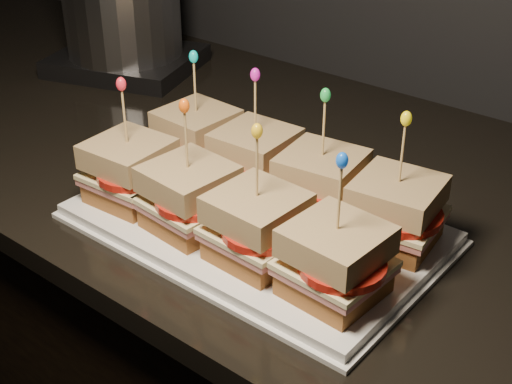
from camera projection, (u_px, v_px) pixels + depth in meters
The scene contains 61 objects.
cabinet at pixel (260, 383), 1.27m from camera, with size 2.32×0.67×0.84m, color black.
granite_slab at pixel (261, 166), 1.05m from camera, with size 2.36×0.71×0.03m, color black.
platter at pixel (256, 225), 0.86m from camera, with size 0.43×0.26×0.02m, color white.
platter_rim at pixel (256, 229), 0.87m from camera, with size 0.44×0.28×0.01m, color white.
sandwich_0_bread_bot at pixel (198, 155), 0.98m from camera, with size 0.09×0.09×0.02m, color brown.
sandwich_0_ham at pixel (197, 145), 0.97m from camera, with size 0.10×0.09×0.01m, color #B95E5B.
sandwich_0_cheese at pixel (197, 140), 0.97m from camera, with size 0.10×0.10×0.01m, color beige.
sandwich_0_tomato at pixel (201, 139), 0.95m from camera, with size 0.09×0.09×0.01m, color red.
sandwich_0_bread_top at pixel (196, 122), 0.95m from camera, with size 0.09×0.09×0.03m, color brown.
sandwich_0_pick at pixel (195, 90), 0.93m from camera, with size 0.00×0.00×0.09m, color tan.
sandwich_0_frill at pixel (193, 57), 0.91m from camera, with size 0.01×0.01×0.02m, color #08B9BA.
sandwich_1_bread_bot at pixel (255, 178), 0.92m from camera, with size 0.09×0.09×0.02m, color brown.
sandwich_1_ham at pixel (255, 167), 0.91m from camera, with size 0.10×0.09×0.01m, color #B95E5B.
sandwich_1_cheese at pixel (255, 162), 0.91m from camera, with size 0.10×0.10×0.01m, color beige.
sandwich_1_tomato at pixel (260, 161), 0.90m from camera, with size 0.09×0.09×0.01m, color red.
sandwich_1_bread_top at pixel (255, 143), 0.90m from camera, with size 0.09×0.09×0.03m, color brown.
sandwich_1_pick at pixel (255, 109), 0.87m from camera, with size 0.00×0.00×0.09m, color tan.
sandwich_1_frill at pixel (255, 75), 0.85m from camera, with size 0.01×0.01×0.02m, color #D41AB4.
sandwich_2_bread_bot at pixel (320, 203), 0.87m from camera, with size 0.09×0.09×0.02m, color brown.
sandwich_2_ham at pixel (320, 192), 0.86m from camera, with size 0.10×0.09×0.01m, color #B95E5B.
sandwich_2_cheese at pixel (321, 187), 0.85m from camera, with size 0.10×0.10×0.01m, color beige.
sandwich_2_tomato at pixel (326, 186), 0.84m from camera, with size 0.09×0.09×0.01m, color red.
sandwich_2_bread_top at pixel (322, 166), 0.84m from camera, with size 0.09×0.09×0.03m, color brown.
sandwich_2_pick at pixel (324, 132), 0.82m from camera, with size 0.00×0.00×0.09m, color tan.
sandwich_2_frill at pixel (325, 95), 0.80m from camera, with size 0.01×0.01×0.02m, color green.
sandwich_3_bread_bot at pixel (393, 232), 0.81m from camera, with size 0.09×0.09×0.02m, color brown.
sandwich_3_ham at pixel (395, 220), 0.80m from camera, with size 0.10×0.09×0.01m, color #B95E5B.
sandwich_3_cheese at pixel (395, 215), 0.80m from camera, with size 0.10×0.10×0.01m, color beige.
sandwich_3_tomato at pixel (403, 215), 0.78m from camera, with size 0.09×0.09×0.01m, color red.
sandwich_3_bread_top at pixel (398, 194), 0.79m from camera, with size 0.09×0.09×0.03m, color brown.
sandwich_3_pick at pixel (402, 157), 0.76m from camera, with size 0.00×0.00×0.09m, color tan.
sandwich_3_frill at pixel (406, 119), 0.74m from camera, with size 0.01×0.01×0.02m, color yellow.
sandwich_4_bread_bot at pixel (132, 190), 0.90m from camera, with size 0.09×0.09×0.02m, color brown.
sandwich_4_ham at pixel (131, 178), 0.89m from camera, with size 0.10×0.09×0.01m, color #B95E5B.
sandwich_4_cheese at pixel (130, 173), 0.88m from camera, with size 0.10×0.10×0.01m, color beige.
sandwich_4_tomato at pixel (133, 173), 0.87m from camera, with size 0.09×0.09×0.01m, color red.
sandwich_4_bread_top at pixel (128, 154), 0.87m from camera, with size 0.09×0.09×0.03m, color brown.
sandwich_4_pick at pixel (125, 120), 0.85m from camera, with size 0.00×0.00×0.09m, color tan.
sandwich_4_frill at pixel (121, 84), 0.82m from camera, with size 0.01×0.01×0.02m, color red.
sandwich_5_bread_bot at pixel (190, 217), 0.84m from camera, with size 0.09×0.09×0.02m, color brown.
sandwich_5_ham at pixel (190, 205), 0.83m from camera, with size 0.10×0.09×0.01m, color #B95E5B.
sandwich_5_cheese at pixel (189, 200), 0.83m from camera, with size 0.10×0.10×0.01m, color beige.
sandwich_5_tomato at pixel (193, 199), 0.81m from camera, with size 0.09×0.09×0.01m, color red.
sandwich_5_bread_top at pixel (188, 179), 0.81m from camera, with size 0.09×0.09×0.03m, color brown.
sandwich_5_pick at pixel (186, 143), 0.79m from camera, with size 0.00×0.00×0.09m, color tan.
sandwich_5_frill at pixel (184, 106), 0.77m from camera, with size 0.01×0.01×0.02m, color #EF590E.
sandwich_6_bread_bot at pixel (257, 247), 0.78m from camera, with size 0.09×0.09×0.02m, color brown.
sandwich_6_ham at pixel (257, 235), 0.78m from camera, with size 0.10×0.09×0.01m, color #B95E5B.
sandwich_6_cheese at pixel (257, 230), 0.77m from camera, with size 0.10×0.10×0.01m, color beige.
sandwich_6_tomato at pixel (262, 230), 0.76m from camera, with size 0.09×0.09×0.01m, color red.
sandwich_6_bread_top at pixel (257, 208), 0.76m from camera, with size 0.09×0.09×0.03m, color brown.
sandwich_6_pick at pixel (257, 171), 0.74m from camera, with size 0.00×0.00×0.09m, color tan.
sandwich_6_frill at pixel (257, 131), 0.71m from camera, with size 0.01×0.01×0.02m, color gold.
sandwich_7_bread_bot at pixel (334, 283), 0.73m from camera, with size 0.09×0.09×0.02m, color brown.
sandwich_7_ham at pixel (335, 270), 0.72m from camera, with size 0.10×0.09×0.01m, color #B95E5B.
sandwich_7_cheese at pixel (335, 264), 0.72m from camera, with size 0.10×0.10×0.01m, color beige.
sandwich_7_tomato at pixel (342, 265), 0.70m from camera, with size 0.09×0.09×0.01m, color red.
sandwich_7_bread_top at pixel (337, 242), 0.70m from camera, with size 0.09×0.09×0.03m, color brown.
sandwich_7_pick at pixel (339, 202), 0.68m from camera, with size 0.00×0.00×0.09m, color tan.
sandwich_7_frill at pixel (342, 161), 0.66m from camera, with size 0.01×0.01×0.02m, color blue.
appliance_base at pixel (127, 61), 1.35m from camera, with size 0.25×0.21×0.03m, color #262628.
Camera 1 is at (0.69, 0.93, 1.35)m, focal length 50.00 mm.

